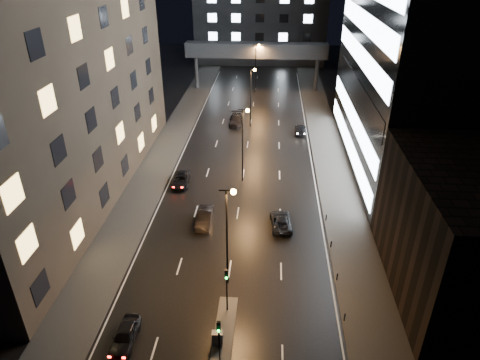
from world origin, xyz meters
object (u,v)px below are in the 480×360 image
(car_away_d, at_px, (236,120))
(car_toward_b, at_px, (300,129))
(car_away_c, at_px, (181,180))
(car_toward_a, at_px, (281,221))
(utility_cabinet, at_px, (217,338))
(car_away_a, at_px, (125,335))
(car_away_b, at_px, (204,218))

(car_away_d, height_order, car_toward_b, car_away_d)
(car_away_d, xyz_separation_m, car_toward_b, (11.15, -3.25, -0.15))
(car_away_d, bearing_deg, car_away_c, -104.87)
(car_away_d, distance_m, car_toward_a, 32.02)
(car_toward_b, bearing_deg, car_away_d, -12.19)
(car_away_c, bearing_deg, utility_cabinet, -76.89)
(car_away_c, distance_m, car_toward_a, 15.74)
(car_away_a, relative_size, car_away_b, 0.90)
(car_away_b, bearing_deg, car_away_c, 116.22)
(car_away_b, xyz_separation_m, car_away_c, (-4.45, 8.85, -0.10))
(car_away_d, bearing_deg, car_toward_b, -17.41)
(car_toward_b, height_order, utility_cabinet, utility_cabinet)
(car_away_c, height_order, utility_cabinet, utility_cabinet)
(car_away_b, relative_size, car_away_d, 0.84)
(car_away_a, distance_m, car_away_c, 25.77)
(car_away_a, relative_size, utility_cabinet, 3.38)
(car_away_a, height_order, car_away_b, car_away_b)
(car_toward_a, height_order, utility_cabinet, utility_cabinet)
(car_away_a, distance_m, car_away_d, 48.34)
(car_away_b, relative_size, car_toward_b, 1.03)
(car_away_b, bearing_deg, car_toward_a, 0.12)
(car_away_c, xyz_separation_m, car_toward_a, (13.07, -8.77, 0.00))
(car_away_a, bearing_deg, car_away_d, 84.44)
(car_away_b, bearing_deg, car_away_a, -103.16)
(car_away_a, bearing_deg, car_toward_b, 70.55)
(car_toward_a, distance_m, utility_cabinet, 17.55)
(car_away_a, distance_m, car_away_b, 17.34)
(car_toward_a, bearing_deg, car_away_a, 48.14)
(car_away_c, relative_size, car_toward_a, 1.00)
(car_toward_b, relative_size, utility_cabinet, 3.67)
(car_away_d, height_order, car_toward_a, car_away_d)
(car_toward_a, height_order, car_toward_b, car_toward_a)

